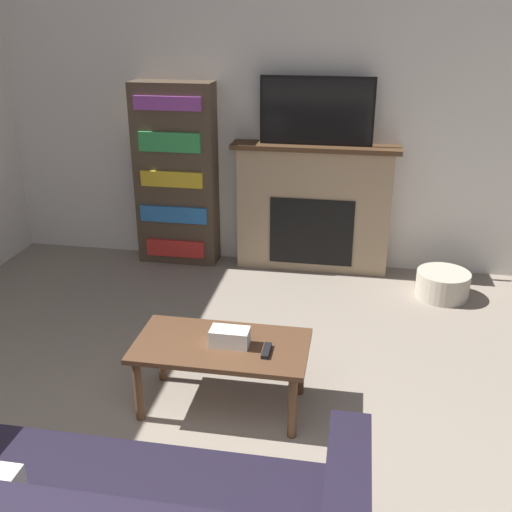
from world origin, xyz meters
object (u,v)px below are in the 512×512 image
at_px(storage_basket, 442,284).
at_px(coffee_table, 222,352).
at_px(tv, 317,111).
at_px(bookshelf, 176,175).
at_px(fireplace, 313,208).

bearing_deg(storage_basket, coffee_table, -129.66).
distance_m(tv, coffee_table, 2.40).
height_order(tv, storage_basket, tv).
bearing_deg(coffee_table, bookshelf, 112.85).
relative_size(tv, coffee_table, 0.95).
relative_size(fireplace, coffee_table, 1.43).
bearing_deg(bookshelf, tv, 0.14).
distance_m(bookshelf, storage_basket, 2.47).
bearing_deg(tv, fireplace, 90.00).
relative_size(coffee_table, storage_basket, 2.33).
bearing_deg(bookshelf, storage_basket, -9.53).
xyz_separation_m(bookshelf, storage_basket, (2.34, -0.39, -0.70)).
bearing_deg(fireplace, storage_basket, -20.57).
bearing_deg(storage_basket, bookshelf, 170.47).
bearing_deg(fireplace, coffee_table, -98.79).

